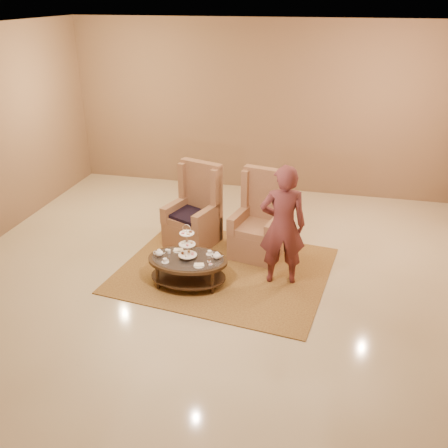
% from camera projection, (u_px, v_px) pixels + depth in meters
% --- Properties ---
extents(ground, '(8.00, 8.00, 0.00)m').
position_uv_depth(ground, '(211.00, 279.00, 7.53)').
color(ground, beige).
rests_on(ground, ground).
extents(ceiling, '(8.00, 8.00, 0.02)m').
position_uv_depth(ceiling, '(211.00, 279.00, 7.53)').
color(ceiling, silver).
rests_on(ceiling, ground).
extents(wall_back, '(8.00, 0.04, 3.50)m').
position_uv_depth(wall_back, '(259.00, 108.00, 10.31)').
color(wall_back, '#8B694C').
rests_on(wall_back, ground).
extents(rug, '(3.41, 2.96, 0.02)m').
position_uv_depth(rug, '(225.00, 270.00, 7.77)').
color(rug, olive).
rests_on(rug, ground).
extents(tea_table, '(1.21, 0.87, 0.98)m').
position_uv_depth(tea_table, '(188.00, 263.00, 7.26)').
color(tea_table, black).
rests_on(tea_table, ground).
extents(armchair_left, '(0.95, 0.97, 1.39)m').
position_uv_depth(armchair_left, '(195.00, 217.00, 8.45)').
color(armchair_left, '#9B6949').
rests_on(armchair_left, ground).
extents(armchair_right, '(0.91, 0.93, 1.40)m').
position_uv_depth(armchair_right, '(260.00, 227.00, 8.10)').
color(armchair_right, '#9B6949').
rests_on(armchair_right, ground).
extents(person, '(0.74, 0.56, 1.83)m').
position_uv_depth(person, '(283.00, 226.00, 7.10)').
color(person, '#5C2729').
rests_on(person, ground).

